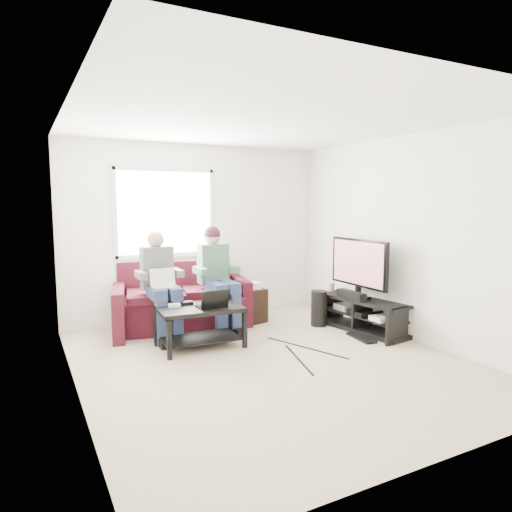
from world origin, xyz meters
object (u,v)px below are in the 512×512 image
object	(u,v)px
sofa	(182,303)
tv_stand	(362,316)
tv	(359,265)
subwoofer	(319,308)
coffee_table	(200,317)
end_table	(252,304)

from	to	relation	value
sofa	tv_stand	xyz separation A→B (m)	(2.11, -1.35, -0.13)
tv	subwoofer	world-z (taller)	tv
sofa	tv	distance (m)	2.52
sofa	coffee_table	size ratio (longest dim) A/B	2.05
subwoofer	coffee_table	bearing A→B (deg)	-176.22
tv_stand	tv	size ratio (longest dim) A/B	1.26
tv_stand	end_table	bearing A→B (deg)	135.44
sofa	tv_stand	bearing A→B (deg)	-32.63
sofa	end_table	world-z (taller)	sofa
tv	subwoofer	bearing A→B (deg)	133.90
tv	subwoofer	xyz separation A→B (m)	(-0.37, 0.39, -0.65)
coffee_table	end_table	size ratio (longest dim) A/B	1.74
tv_stand	tv	distance (m)	0.71
sofa	tv	bearing A→B (deg)	-30.69
tv_stand	end_table	size ratio (longest dim) A/B	2.35
sofa	subwoofer	size ratio (longest dim) A/B	4.18
tv	end_table	bearing A→B (deg)	138.09
tv_stand	subwoofer	bearing A→B (deg)	127.63
sofa	tv_stand	size ratio (longest dim) A/B	1.52
coffee_table	tv_stand	world-z (taller)	coffee_table
tv	sofa	bearing A→B (deg)	149.31
subwoofer	end_table	size ratio (longest dim) A/B	0.85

